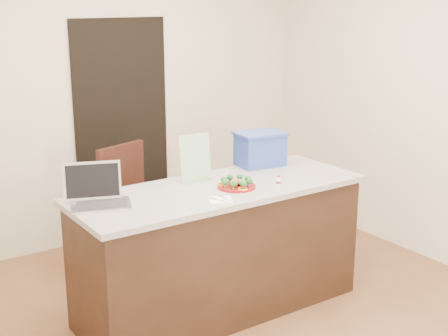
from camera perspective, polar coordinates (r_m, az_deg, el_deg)
ground at (r=4.44m, az=1.40°, el=-13.95°), size 4.00×4.00×0.00m
room_shell at (r=3.91m, az=1.56°, el=7.21°), size 4.00×4.00×4.00m
doorway at (r=5.76m, az=-9.28°, el=3.43°), size 0.90×0.02×2.00m
island at (r=4.42m, az=-0.46°, el=-7.41°), size 2.06×0.76×0.92m
plate at (r=4.25m, az=1.15°, el=-1.67°), size 0.26×0.26×0.02m
meatballs at (r=4.24m, az=1.13°, el=-1.33°), size 0.11×0.10×0.04m
broccoli at (r=4.24m, az=1.16°, el=-1.13°), size 0.23×0.23×0.04m
pepper_rings at (r=4.24m, az=1.15°, el=-1.55°), size 0.24×0.23×0.01m
napkin at (r=3.99m, az=-0.33°, el=-2.93°), size 0.19×0.19×0.01m
fork at (r=3.98m, az=-0.63°, el=-2.86°), size 0.05×0.15×0.00m
knife at (r=3.99m, az=0.16°, el=-2.81°), size 0.03×0.18×0.01m
yogurt_bottle at (r=4.31m, az=5.00°, el=-1.23°), size 0.03×0.03×0.07m
laptop at (r=3.98m, az=-11.55°, el=-2.29°), size 0.43×0.40×0.26m
leaflet at (r=4.36m, az=-2.65°, el=0.91°), size 0.24×0.06×0.33m
blue_box at (r=4.78m, az=3.32°, el=1.77°), size 0.39×0.30×0.26m
chair at (r=4.99m, az=-8.71°, el=-3.23°), size 0.58×0.59×1.05m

